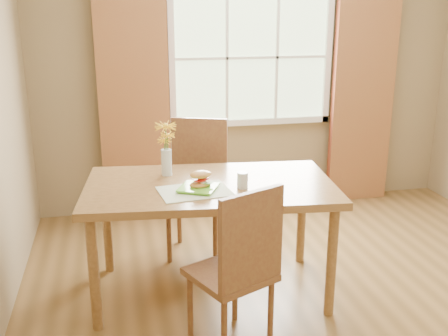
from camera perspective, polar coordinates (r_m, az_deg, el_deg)
name	(u,v)px	position (r m, az deg, el deg)	size (l,w,h in m)	color
room	(328,107)	(3.44, 11.24, 6.50)	(4.24, 3.84, 2.74)	brown
window	(252,58)	(5.18, 3.05, 11.91)	(1.62, 0.06, 1.32)	beige
curtain_left	(134,105)	(4.97, -9.75, 6.81)	(0.65, 0.08, 2.20)	maroon
curtain_right	(363,96)	(5.56, 14.85, 7.56)	(0.65, 0.08, 2.20)	maroon
dining_table	(210,195)	(3.59, -1.53, -2.95)	(1.77, 1.12, 0.82)	olive
chair_near	(240,264)	(3.04, 1.72, -10.38)	(0.57, 0.57, 1.03)	brown
chair_far	(198,180)	(4.30, -2.86, -1.36)	(0.59, 0.59, 1.11)	brown
placemat	(195,191)	(3.40, -3.22, -2.54)	(0.45, 0.33, 0.01)	beige
plate	(198,189)	(3.42, -2.81, -2.27)	(0.23, 0.23, 0.01)	#66C230
croissant_sandwich	(201,179)	(3.41, -2.57, -1.23)	(0.17, 0.14, 0.11)	#EBAE50
water_glass	(243,181)	(3.45, 2.03, -1.38)	(0.07, 0.07, 0.11)	silver
flower_vase	(166,143)	(3.69, -6.33, 2.67)	(0.16, 0.16, 0.39)	silver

